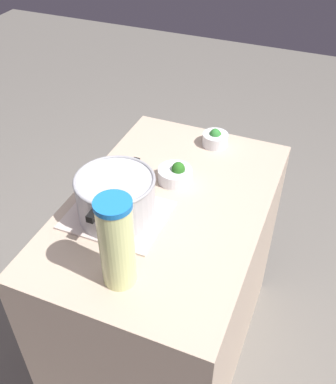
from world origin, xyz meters
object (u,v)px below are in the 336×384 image
at_px(broccoli_bowl_front, 176,174).
at_px(broccoli_bowl_center, 215,138).
at_px(lemonade_pitcher, 117,243).
at_px(cooking_pot, 116,196).

bearing_deg(broccoli_bowl_front, broccoli_bowl_center, -12.25).
relative_size(broccoli_bowl_front, broccoli_bowl_center, 1.20).
bearing_deg(lemonade_pitcher, cooking_pot, 28.92).
xyz_separation_m(cooking_pot, lemonade_pitcher, (-0.25, -0.14, 0.06)).
distance_m(lemonade_pitcher, broccoli_bowl_center, 0.82).
height_order(broccoli_bowl_front, broccoli_bowl_center, broccoli_bowl_front).
relative_size(cooking_pot, broccoli_bowl_front, 2.61).
height_order(cooking_pot, broccoli_bowl_center, cooking_pot).
bearing_deg(cooking_pot, broccoli_bowl_front, -23.01).
xyz_separation_m(cooking_pot, broccoli_bowl_center, (0.56, -0.18, -0.06)).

